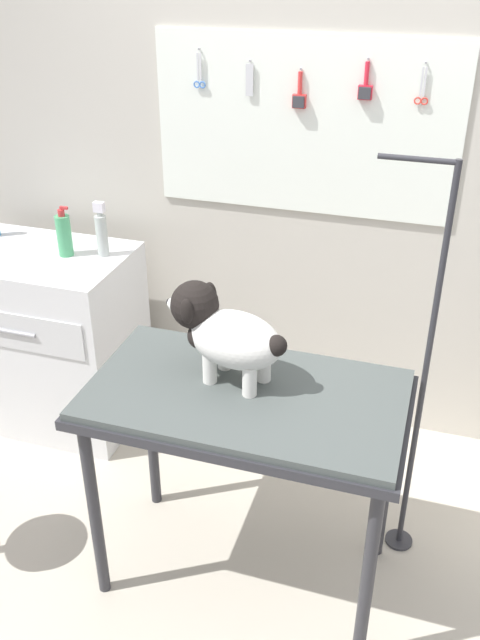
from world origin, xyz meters
name	(u,v)px	position (x,y,z in m)	size (l,w,h in m)	color
ground	(258,609)	(0.00, 0.00, -0.02)	(4.40, 4.00, 0.04)	#BBB3A1
rear_wall_panel	(342,197)	(0.00, 1.28, 1.16)	(4.00, 0.11, 2.30)	#BDB7AB
grooming_table	(245,412)	(-0.10, 0.14, 0.76)	(1.08, 0.61, 0.85)	#2D2D33
grooming_arm	(419,393)	(0.46, 0.47, 0.74)	(0.30, 0.11, 1.59)	#2D2D33
dog	(224,332)	(-0.19, 0.21, 1.03)	(0.45, 0.27, 0.33)	white
counter_left	(52,338)	(-1.30, 0.83, 0.45)	(0.80, 0.58, 0.90)	silver
spray_bottle_short	(64,235)	(-1.17, 0.87, 0.99)	(0.07, 0.07, 0.23)	#47A068
pump_bottle_white	(102,233)	(-1.01, 0.91, 1.01)	(0.05, 0.05, 0.25)	#AEB7B2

